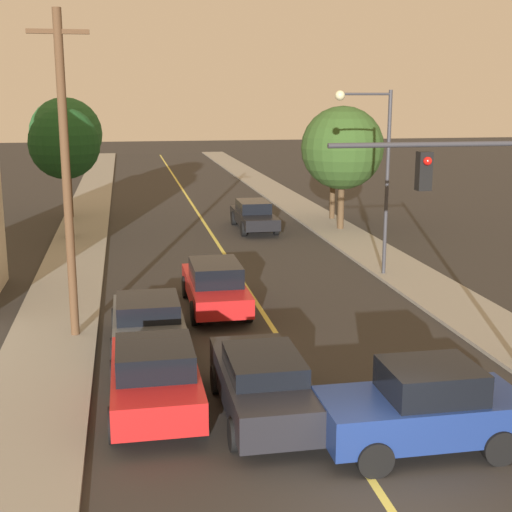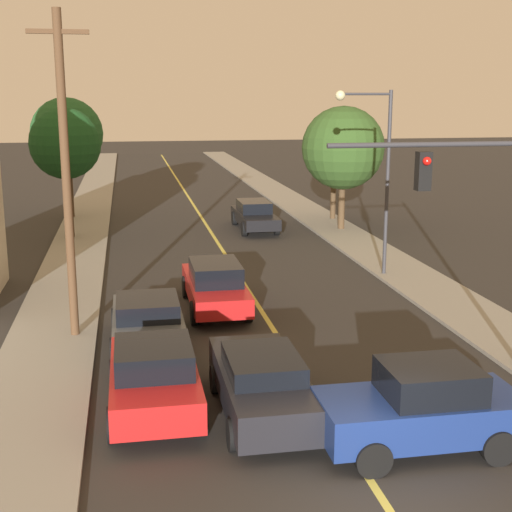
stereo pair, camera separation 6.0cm
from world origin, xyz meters
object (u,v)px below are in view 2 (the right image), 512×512
Objects in this scene: tree_left_near at (65,144)px; traffic_signal_mast at (483,210)px; car_outer_lane_front at (154,376)px; car_outer_lane_second at (148,320)px; streetlamp_right at (375,157)px; tree_right_far at (343,148)px; car_near_lane_front at (261,383)px; car_crossing_right at (422,408)px; car_far_oncoming at (254,215)px; tree_right_near at (334,143)px; car_near_lane_second at (215,285)px; utility_pole_left at (66,173)px; tree_left_far at (67,134)px.

traffic_signal_mast is at bearing -59.88° from tree_left_near.
car_outer_lane_front is 4.18m from car_outer_lane_second.
streetlamp_right is (0.68, 9.60, 0.47)m from traffic_signal_mast.
tree_left_near is 0.99× the size of tree_right_far.
car_outer_lane_second is at bearing -78.65° from tree_left_near.
car_outer_lane_second is (0.00, 4.18, -0.06)m from car_outer_lane_front.
car_crossing_right is at bearing -35.46° from car_near_lane_front.
streetlamp_right is at bearing -15.21° from car_crossing_right.
car_outer_lane_front is 5.68m from car_crossing_right.
car_outer_lane_front is at bearing -129.29° from streetlamp_right.
tree_right_far is at bearing 79.85° from streetlamp_right.
tree_right_far is at bearing 56.74° from car_outer_lane_second.
tree_right_near reaches higher than car_far_oncoming.
car_far_oncoming reaches higher than car_outer_lane_second.
car_outer_lane_front is 8.62m from traffic_signal_mast.
streetlamp_right is 1.11× the size of tree_right_far.
car_near_lane_second is 0.72× the size of streetlamp_right.
car_crossing_right is at bearing -103.13° from tree_right_far.
tree_left_near is (-11.80, 9.56, -0.03)m from streetlamp_right.
streetlamp_right reaches higher than car_far_oncoming.
car_outer_lane_front is at bearing -117.37° from tree_right_far.
car_outer_lane_front is 0.69× the size of tree_left_near.
streetlamp_right reaches higher than car_near_lane_second.
utility_pole_left is 1.35× the size of tree_left_far.
tree_right_near is at bearing 80.26° from streetlamp_right.
tree_right_far is (5.25, 22.48, 3.33)m from car_crossing_right.
traffic_signal_mast is at bearing -94.06° from streetlamp_right.
utility_pole_left reaches higher than car_crossing_right.
tree_left_near is (-11.11, 19.16, 0.44)m from traffic_signal_mast.
traffic_signal_mast is at bearing 15.47° from car_near_lane_front.
tree_left_near is 6.00m from tree_left_far.
tree_left_far reaches higher than traffic_signal_mast.
tree_left_far is (-0.36, 5.99, 0.17)m from tree_left_near.
traffic_signal_mast is 10.89m from utility_pole_left.
tree_left_near is 1.06× the size of tree_right_near.
streetlamp_right is 0.77× the size of utility_pole_left.
car_crossing_right is 0.65× the size of tree_left_near.
car_near_lane_second is 0.81× the size of tree_left_near.
car_near_lane_front is 2.34m from car_outer_lane_front.
tree_right_near is at bearing 11.56° from tree_left_near.
car_crossing_right is at bearing -129.15° from traffic_signal_mast.
car_far_oncoming is at bearing 62.92° from utility_pole_left.
tree_left_near reaches higher than tree_right_near.
car_near_lane_front is 21.76m from tree_left_near.
tree_left_near is at bearing 19.90° from car_crossing_right.
utility_pole_left reaches higher than tree_right_far.
car_outer_lane_second is 0.48× the size of utility_pole_left.
traffic_signal_mast is 19.07m from tree_right_far.
car_crossing_right is 0.58× the size of streetlamp_right.
utility_pole_left is (-8.01, -15.66, 3.94)m from car_far_oncoming.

